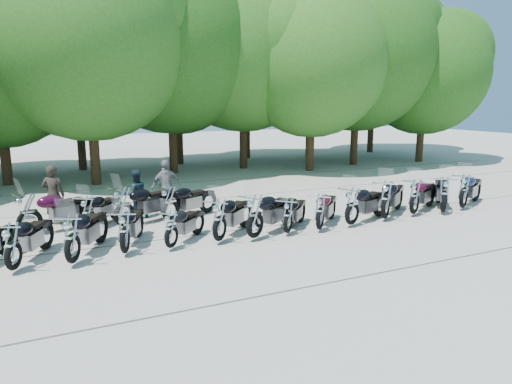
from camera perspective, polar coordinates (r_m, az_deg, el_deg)
name	(u,v)px	position (r m, az deg, el deg)	size (l,w,h in m)	color
ground	(279,241)	(12.48, 2.90, -6.19)	(90.00, 90.00, 0.00)	#9C978D
tree_3	(87,41)	(22.01, -20.40, 17.32)	(8.70, 8.70, 10.67)	#3A2614
tree_4	(169,43)	(24.56, -10.77, 17.84)	(9.13, 9.13, 11.20)	#3A2614
tree_5	(243,48)	(25.98, -1.65, 17.52)	(9.04, 9.04, 11.10)	#3A2614
tree_6	(312,61)	(25.14, 7.02, 15.91)	(8.00, 8.00, 9.82)	#3A2614
tree_7	(358,54)	(28.03, 12.60, 16.43)	(8.79, 8.79, 10.79)	#3A2614
tree_8	(425,72)	(30.54, 20.35, 13.84)	(7.53, 7.53, 9.25)	#3A2614
tree_11	(76,68)	(27.08, -21.62, 14.21)	(7.56, 7.56, 9.28)	#3A2614
tree_12	(177,67)	(28.05, -9.86, 15.16)	(7.88, 7.88, 9.67)	#3A2614
tree_13	(246,65)	(30.65, -1.20, 15.56)	(8.31, 8.31, 10.20)	#3A2614
tree_14	(310,69)	(31.25, 6.82, 15.02)	(8.02, 8.02, 9.84)	#3A2614
tree_15	(374,55)	(35.51, 14.58, 16.22)	(9.67, 9.67, 11.86)	#3A2614
motorcycle_1	(12,245)	(11.43, -28.17, -5.82)	(0.69, 2.27, 1.28)	black
motorcycle_2	(72,237)	(11.31, -22.04, -5.24)	(0.74, 2.43, 1.38)	black
motorcycle_3	(124,230)	(11.65, -16.13, -4.62)	(0.69, 2.27, 1.28)	black
motorcycle_4	(171,228)	(11.82, -10.56, -4.44)	(0.62, 2.05, 1.16)	black
motorcycle_5	(219,219)	(12.17, -4.59, -3.34)	(0.73, 2.39, 1.35)	black
motorcycle_6	(255,215)	(12.38, -0.13, -2.87)	(0.77, 2.53, 1.43)	black
motorcycle_7	(288,215)	(12.93, 4.03, -2.86)	(0.64, 2.09, 1.18)	black
motorcycle_8	(320,210)	(13.35, 8.05, -2.30)	(0.68, 2.24, 1.27)	#3F0819
motorcycle_9	(352,205)	(14.02, 11.96, -1.58)	(0.74, 2.42, 1.37)	black
motorcycle_10	(386,198)	(14.99, 15.95, -0.77)	(0.78, 2.56, 1.45)	black
motorcycle_11	(415,196)	(15.91, 19.25, -0.42)	(0.74, 2.44, 1.38)	#38071D
motorcycle_12	(444,193)	(16.52, 22.45, -0.14)	(0.77, 2.53, 1.43)	black
motorcycle_13	(464,190)	(17.48, 24.59, 0.25)	(0.76, 2.51, 1.42)	#0D1A3C
motorcycle_14	(29,212)	(14.18, -26.53, -2.30)	(0.76, 2.50, 1.41)	#32061F
motorcycle_15	(88,212)	(13.96, -20.22, -2.38)	(0.66, 2.17, 1.23)	black
motorcycle_16	(124,205)	(14.11, -16.22, -1.60)	(0.76, 2.50, 1.42)	black
motorcycle_17	(170,202)	(14.48, -10.72, -1.26)	(0.70, 2.30, 1.30)	black
rider_0	(53,195)	(15.28, -24.00, -0.33)	(0.68, 0.44, 1.85)	#2B231C
rider_1	(136,194)	(15.20, -14.80, -0.27)	(0.78, 0.60, 1.60)	#1B2D39
rider_2	(166,187)	(15.71, -11.14, 0.68)	(1.07, 0.44, 1.82)	gray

